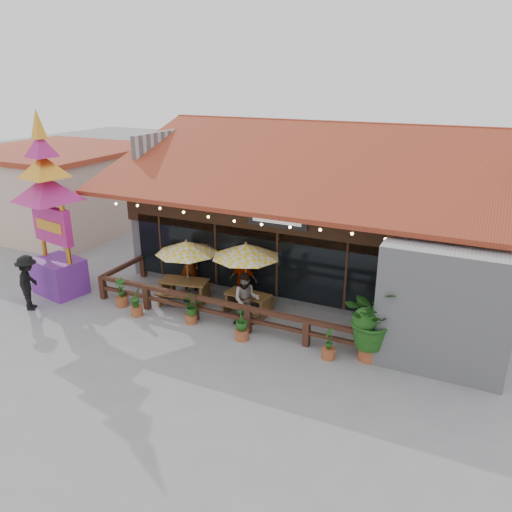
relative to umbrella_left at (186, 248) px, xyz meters
The scene contains 19 objects.
ground 4.16m from the umbrella_left, 11.31° to the right, with size 100.00×100.00×0.00m, color gray.
restaurant_building 7.02m from the umbrella_left, 57.29° to the left, with size 15.50×14.73×6.09m.
patio_railing 2.17m from the umbrella_left, 37.25° to the right, with size 10.00×2.60×0.92m.
neighbor_building 12.63m from the umbrella_left, 155.22° to the left, with size 8.40×8.40×4.22m.
umbrella_left is the anchor object (origin of this frame).
umbrella_right 2.26m from the umbrella_left, ahead, with size 2.41×2.41×2.54m.
picnic_table_left 1.52m from the umbrella_left, 135.86° to the right, with size 1.99×1.81×0.83m.
picnic_table_right 2.90m from the umbrella_left, ahead, with size 1.65×1.46×0.75m.
thai_sign_tower 5.33m from the umbrella_left, 162.88° to the right, with size 3.17×3.17×7.30m.
tropical_plant 7.09m from the umbrella_left, ahead, with size 2.09×2.18×2.32m.
diner_a 1.50m from the umbrella_left, 119.33° to the left, with size 0.71×0.47×1.95m, color #362011.
diner_b 3.07m from the umbrella_left, 15.11° to the right, with size 0.89×0.69×1.82m, color #362011.
diner_c 2.36m from the umbrella_left, 20.68° to the left, with size 1.04×0.43×1.78m, color #362011.
pedestrian 5.65m from the umbrella_left, 147.65° to the right, with size 1.30×0.74×2.01m, color black.
planter_a 2.90m from the umbrella_left, 144.22° to the right, with size 0.44×0.44×1.07m.
planter_b 2.60m from the umbrella_left, 118.78° to the right, with size 0.42×0.43×1.03m.
planter_c 2.36m from the umbrella_left, 54.81° to the right, with size 0.64×0.57×0.95m.
planter_d 3.85m from the umbrella_left, 29.21° to the right, with size 0.53×0.53×1.05m.
planter_e 6.31m from the umbrella_left, 15.26° to the right, with size 0.40×0.42×0.99m.
Camera 1 is at (5.91, -13.35, 7.89)m, focal length 35.00 mm.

